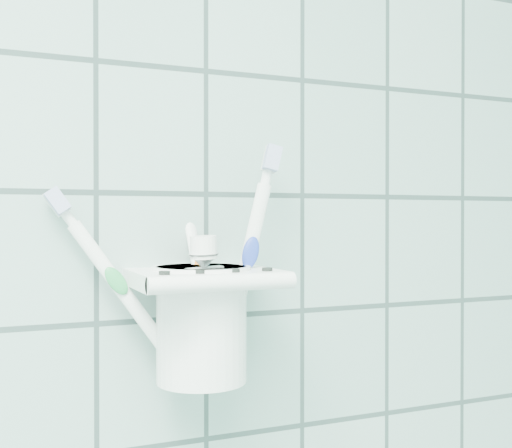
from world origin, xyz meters
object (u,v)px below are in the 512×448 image
toothbrush_orange (223,252)px  toothpaste_tube (209,296)px  toothbrush_blue (217,267)px  cup (201,319)px  holder_bracket (204,280)px  toothbrush_pink (182,261)px

toothbrush_orange → toothpaste_tube: bearing=-126.5°
toothbrush_blue → cup: bearing=101.1°
holder_bracket → toothbrush_blue: size_ratio=0.69×
toothpaste_tube → cup: bearing=88.7°
toothbrush_pink → cup: bearing=-13.2°
toothbrush_pink → toothpaste_tube: bearing=-58.0°
cup → toothbrush_pink: (-0.02, 0.00, 0.05)m
toothbrush_pink → toothpaste_tube: 0.04m
toothbrush_orange → toothpaste_tube: (-0.02, -0.02, -0.04)m
cup → toothbrush_pink: bearing=170.7°
holder_bracket → toothbrush_pink: (-0.02, 0.01, 0.02)m
cup → holder_bracket: bearing=-73.0°
toothbrush_orange → toothbrush_pink: bearing=-177.5°
holder_bracket → toothbrush_blue: (0.01, -0.02, 0.01)m
toothbrush_pink → toothbrush_orange: 0.04m
toothbrush_orange → toothbrush_blue: bearing=-114.2°
toothbrush_orange → holder_bracket: bearing=-164.1°
toothbrush_blue → toothpaste_tube: 0.03m
cup → toothpaste_tube: (-0.00, -0.02, 0.02)m
holder_bracket → toothbrush_blue: bearing=-64.8°
toothbrush_pink → toothpaste_tube: toothbrush_pink is taller
toothbrush_blue → toothpaste_tube: (-0.01, -0.00, -0.03)m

